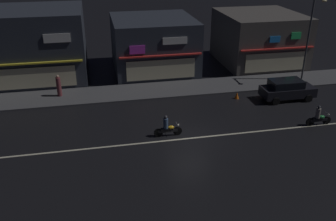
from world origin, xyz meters
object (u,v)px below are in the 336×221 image
(traffic_cone, at_px, (237,95))
(motorcycle_following, at_px, (319,117))
(streetlamp_mid, at_px, (310,33))
(parked_car_near_kerb, at_px, (287,89))
(motorcycle_opposite_lane, at_px, (167,128))
(pedestrian_on_sidewalk, at_px, (59,86))

(traffic_cone, bearing_deg, motorcycle_following, -56.02)
(motorcycle_following, bearing_deg, streetlamp_mid, 67.11)
(streetlamp_mid, distance_m, parked_car_near_kerb, 6.25)
(streetlamp_mid, bearing_deg, traffic_cone, -160.42)
(streetlamp_mid, distance_m, traffic_cone, 9.00)
(motorcycle_opposite_lane, bearing_deg, parked_car_near_kerb, 22.59)
(motorcycle_opposite_lane, distance_m, traffic_cone, 8.55)
(pedestrian_on_sidewalk, bearing_deg, motorcycle_following, -110.07)
(motorcycle_following, bearing_deg, parked_car_near_kerb, 89.93)
(streetlamp_mid, xyz_separation_m, motorcycle_following, (-3.68, -8.32, -3.85))
(streetlamp_mid, distance_m, motorcycle_following, 9.88)
(streetlamp_mid, height_order, traffic_cone, streetlamp_mid)
(streetlamp_mid, height_order, parked_car_near_kerb, streetlamp_mid)
(pedestrian_on_sidewalk, height_order, traffic_cone, pedestrian_on_sidewalk)
(pedestrian_on_sidewalk, relative_size, motorcycle_following, 0.96)
(motorcycle_opposite_lane, height_order, traffic_cone, motorcycle_opposite_lane)
(streetlamp_mid, bearing_deg, pedestrian_on_sidewalk, 178.68)
(streetlamp_mid, xyz_separation_m, motorcycle_opposite_lane, (-14.37, -7.73, -3.85))
(streetlamp_mid, height_order, motorcycle_following, streetlamp_mid)
(streetlamp_mid, xyz_separation_m, pedestrian_on_sidewalk, (-21.77, 0.50, -3.51))
(pedestrian_on_sidewalk, relative_size, traffic_cone, 3.30)
(pedestrian_on_sidewalk, xyz_separation_m, traffic_cone, (14.27, -3.17, -0.70))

